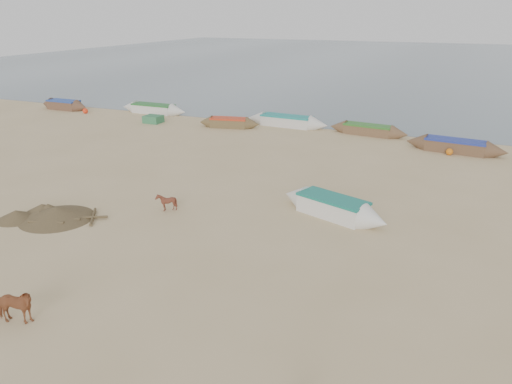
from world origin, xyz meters
TOP-DOWN VIEW (x-y plane):
  - ground at (0.00, 0.00)m, footprint 140.00×140.00m
  - sea at (0.00, 82.00)m, footprint 160.00×160.00m
  - cow_adult at (-3.09, -6.82)m, footprint 1.46×0.99m
  - calf_front at (-3.91, 2.53)m, footprint 0.83×0.75m
  - near_canoe at (3.35, 4.98)m, footprint 5.60×3.06m
  - debris_pile at (-7.90, -0.23)m, footprint 4.14×4.14m
  - waterline_canoes at (-0.87, 20.74)m, footprint 58.92×4.94m
  - beach_clutter at (4.01, 19.82)m, footprint 45.99×5.02m

SIDE VIEW (x-z plane):
  - ground at x=0.00m, z-range 0.00..0.00m
  - sea at x=0.00m, z-range 0.01..0.01m
  - debris_pile at x=-7.90m, z-range 0.00..0.54m
  - beach_clutter at x=4.01m, z-range -0.02..0.62m
  - waterline_canoes at x=-0.87m, z-range -0.02..0.86m
  - calf_front at x=-3.91m, z-range 0.00..0.85m
  - near_canoe at x=3.35m, z-range 0.00..0.91m
  - cow_adult at x=-3.09m, z-range 0.00..1.13m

